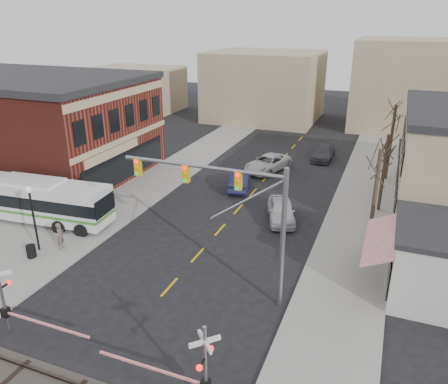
% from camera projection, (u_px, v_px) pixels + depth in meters
% --- Properties ---
extents(ground, '(160.00, 160.00, 0.00)m').
position_uv_depth(ground, '(152.00, 307.00, 24.06)').
color(ground, black).
rests_on(ground, ground).
extents(sidewalk_west, '(5.00, 60.00, 0.12)m').
position_uv_depth(sidewalk_west, '(171.00, 172.00, 44.51)').
color(sidewalk_west, gray).
rests_on(sidewalk_west, ground).
extents(sidewalk_east, '(5.00, 60.00, 0.12)m').
position_uv_depth(sidewalk_east, '(364.00, 199.00, 38.05)').
color(sidewalk_east, gray).
rests_on(sidewalk_east, ground).
extents(brick_building, '(30.40, 15.40, 9.60)m').
position_uv_depth(brick_building, '(1.00, 120.00, 45.23)').
color(brick_building, maroon).
rests_on(brick_building, ground).
extents(tree_east_a, '(0.28, 0.28, 6.75)m').
position_uv_depth(tree_east_a, '(375.00, 197.00, 29.52)').
color(tree_east_a, '#382B21').
rests_on(tree_east_a, sidewalk_east).
extents(tree_east_b, '(0.28, 0.28, 6.30)m').
position_uv_depth(tree_east_b, '(383.00, 173.00, 34.67)').
color(tree_east_b, '#382B21').
rests_on(tree_east_b, sidewalk_east).
extents(tree_east_c, '(0.28, 0.28, 7.20)m').
position_uv_depth(tree_east_c, '(391.00, 143.00, 41.34)').
color(tree_east_c, '#382B21').
rests_on(tree_east_c, sidewalk_east).
extents(transit_bus, '(12.84, 3.80, 3.26)m').
position_uv_depth(transit_bus, '(32.00, 199.00, 33.45)').
color(transit_bus, silver).
rests_on(transit_bus, ground).
extents(traffic_signal_mast, '(9.37, 0.30, 8.00)m').
position_uv_depth(traffic_signal_mast, '(236.00, 203.00, 23.02)').
color(traffic_signal_mast, gray).
rests_on(traffic_signal_mast, ground).
extents(rr_crossing_west, '(5.60, 1.36, 4.00)m').
position_uv_depth(rr_crossing_west, '(9.00, 300.00, 21.40)').
color(rr_crossing_west, gray).
rests_on(rr_crossing_west, ground).
extents(rr_crossing_east, '(5.60, 1.36, 4.00)m').
position_uv_depth(rr_crossing_east, '(196.00, 366.00, 17.36)').
color(rr_crossing_east, gray).
rests_on(rr_crossing_east, ground).
extents(street_lamp, '(0.44, 0.44, 4.61)m').
position_uv_depth(street_lamp, '(32.00, 206.00, 28.46)').
color(street_lamp, black).
rests_on(street_lamp, sidewalk_west).
extents(trash_bin, '(0.60, 0.60, 0.85)m').
position_uv_depth(trash_bin, '(31.00, 251.00, 28.63)').
color(trash_bin, black).
rests_on(trash_bin, sidewalk_west).
extents(car_a, '(3.47, 5.26, 1.66)m').
position_uv_depth(car_a, '(281.00, 210.00, 33.93)').
color(car_a, '#B6B5BA').
rests_on(car_a, ground).
extents(car_b, '(2.89, 5.24, 1.64)m').
position_uv_depth(car_b, '(239.00, 180.00, 40.22)').
color(car_b, '#161839').
rests_on(car_b, ground).
extents(car_c, '(4.24, 6.36, 1.62)m').
position_uv_depth(car_c, '(268.00, 163.00, 44.85)').
color(car_c, silver).
rests_on(car_c, ground).
extents(car_d, '(2.14, 5.24, 1.52)m').
position_uv_depth(car_d, '(323.00, 152.00, 48.58)').
color(car_d, '#444349').
rests_on(car_d, ground).
extents(pedestrian_near, '(0.65, 0.80, 1.91)m').
position_uv_depth(pedestrian_near, '(60.00, 236.00, 29.47)').
color(pedestrian_near, '#60554D').
rests_on(pedestrian_near, sidewalk_west).
extents(pedestrian_far, '(0.95, 0.91, 1.55)m').
position_uv_depth(pedestrian_far, '(78.00, 213.00, 33.32)').
color(pedestrian_far, '#303255').
rests_on(pedestrian_far, sidewalk_west).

